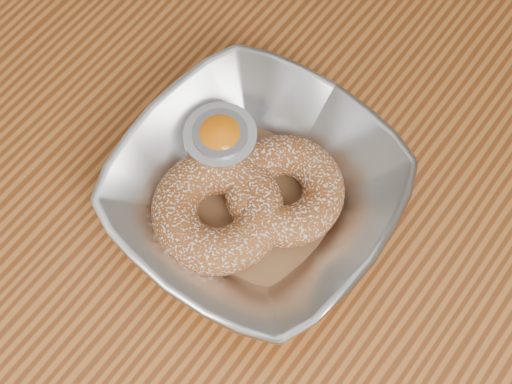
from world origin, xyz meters
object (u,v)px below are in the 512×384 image
Objects in this scene: serving_bowl at (256,193)px; donut_front at (218,211)px; ramekin at (221,143)px; donut_back at (285,190)px; table at (373,268)px.

serving_bowl is 2.08× the size of donut_front.
serving_bowl is 3.69× the size of ramekin.
ramekin is at bearing 126.13° from donut_front.
ramekin is at bearing 179.95° from donut_back.
ramekin reaches higher than donut_front.
donut_front is (-0.03, -0.05, 0.00)m from donut_back.
serving_bowl is at bearing -154.21° from table.
donut_front is (-0.12, -0.08, 0.13)m from table.
table is 0.19m from donut_front.
serving_bowl is at bearing -135.89° from donut_back.
ramekin reaches higher than donut_back.
ramekin is (-0.07, 0.00, 0.01)m from donut_back.
serving_bowl reaches higher than table.
ramekin reaches higher than serving_bowl.
donut_back is (0.02, 0.02, -0.00)m from serving_bowl.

